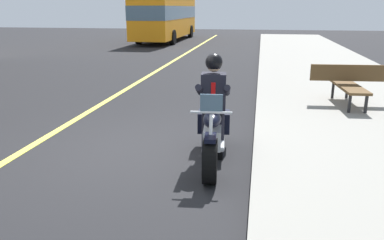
# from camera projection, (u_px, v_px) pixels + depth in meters

# --- Properties ---
(ground_plane) EXTENTS (80.00, 80.00, 0.00)m
(ground_plane) POSITION_uv_depth(u_px,v_px,m) (138.00, 151.00, 6.83)
(ground_plane) COLOR black
(lane_center_stripe) EXTENTS (60.00, 0.16, 0.01)m
(lane_center_stripe) POSITION_uv_depth(u_px,v_px,m) (34.00, 144.00, 7.16)
(lane_center_stripe) COLOR #E5DB4C
(lane_center_stripe) RESTS_ON ground_plane
(motorcycle_main) EXTENTS (2.22, 0.71, 1.26)m
(motorcycle_main) POSITION_uv_depth(u_px,v_px,m) (213.00, 134.00, 6.32)
(motorcycle_main) COLOR black
(motorcycle_main) RESTS_ON ground_plane
(rider_main) EXTENTS (0.65, 0.58, 1.74)m
(rider_main) POSITION_uv_depth(u_px,v_px,m) (213.00, 97.00, 6.33)
(rider_main) COLOR black
(rider_main) RESTS_ON ground_plane
(bus_near) EXTENTS (11.05, 2.70, 3.30)m
(bus_near) POSITION_uv_depth(u_px,v_px,m) (166.00, 15.00, 29.13)
(bus_near) COLOR orange
(bus_near) RESTS_ON ground_plane
(bench_sidewalk) EXTENTS (1.83, 1.80, 0.95)m
(bench_sidewalk) POSITION_uv_depth(u_px,v_px,m) (349.00, 81.00, 9.42)
(bench_sidewalk) COLOR brown
(bench_sidewalk) RESTS_ON sidewalk_curb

